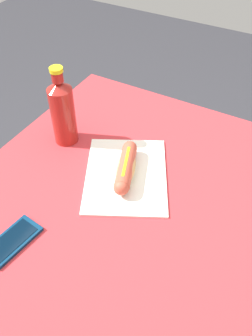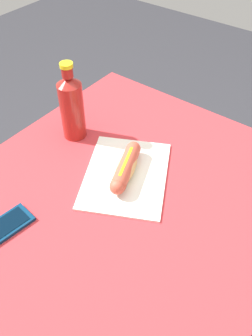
{
  "view_description": "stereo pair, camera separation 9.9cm",
  "coord_description": "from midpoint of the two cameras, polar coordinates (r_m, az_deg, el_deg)",
  "views": [
    {
      "loc": [
        -0.54,
        -0.31,
        1.49
      ],
      "look_at": [
        0.08,
        0.03,
        0.79
      ],
      "focal_mm": 37.22,
      "sensor_mm": 36.0,
      "label": 1
    },
    {
      "loc": [
        -0.48,
        -0.39,
        1.49
      ],
      "look_at": [
        0.08,
        0.03,
        0.79
      ],
      "focal_mm": 37.22,
      "sensor_mm": 36.0,
      "label": 2
    }
  ],
  "objects": [
    {
      "name": "soda_bottle",
      "position": [
        1.09,
        -6.29,
        9.94
      ],
      "size": [
        0.07,
        0.07,
        0.26
      ],
      "color": "maroon",
      "rests_on": "dining_table"
    },
    {
      "name": "dining_table",
      "position": [
        1.08,
        1.68,
        -9.92
      ],
      "size": [
        1.02,
        0.87,
        0.76
      ],
      "color": "brown",
      "rests_on": "ground"
    },
    {
      "name": "ground_plane",
      "position": [
        1.61,
        1.2,
        -22.46
      ],
      "size": [
        6.0,
        6.0,
        0.0
      ],
      "primitive_type": "plane",
      "color": "#2D2D33",
      "rests_on": "ground"
    },
    {
      "name": "hot_dog",
      "position": [
        0.99,
        2.87,
        0.0
      ],
      "size": [
        0.19,
        0.1,
        0.05
      ],
      "color": "tan",
      "rests_on": "paper_wrapper"
    },
    {
      "name": "cell_phone",
      "position": [
        0.93,
        -16.4,
        -9.41
      ],
      "size": [
        0.15,
        0.09,
        0.01
      ],
      "color": "#0A2D4C",
      "rests_on": "dining_table"
    },
    {
      "name": "paper_wrapper",
      "position": [
        1.01,
        2.8,
        -1.22
      ],
      "size": [
        0.38,
        0.34,
        0.01
      ],
      "primitive_type": "cube",
      "rotation": [
        0.0,
        0.0,
        0.47
      ],
      "color": "silver",
      "rests_on": "dining_table"
    }
  ]
}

